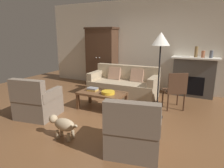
{
  "coord_description": "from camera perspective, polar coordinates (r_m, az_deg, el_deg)",
  "views": [
    {
      "loc": [
        1.96,
        -3.66,
        1.74
      ],
      "look_at": [
        -0.17,
        0.55,
        0.55
      ],
      "focal_mm": 31.72,
      "sensor_mm": 36.0,
      "label": 1
    }
  ],
  "objects": [
    {
      "name": "dog",
      "position": [
        3.54,
        -13.95,
        -11.28
      ],
      "size": [
        0.57,
        0.21,
        0.39
      ],
      "color": "tan",
      "rests_on": "ground"
    },
    {
      "name": "back_wall",
      "position": [
        6.52,
        9.48,
        10.98
      ],
      "size": [
        7.2,
        0.1,
        2.8
      ],
      "primitive_type": "cube",
      "color": "silver",
      "rests_on": "ground"
    },
    {
      "name": "side_chair_wooden",
      "position": [
        4.82,
        17.79,
        -1.29
      ],
      "size": [
        0.6,
        0.6,
        0.9
      ],
      "color": "#472D1E",
      "rests_on": "ground"
    },
    {
      "name": "armchair_near_left",
      "position": [
        4.53,
        -20.82,
        -5.13
      ],
      "size": [
        0.89,
        0.89,
        0.88
      ],
      "color": "#756656",
      "rests_on": "ground"
    },
    {
      "name": "armoire",
      "position": [
        6.81,
        -2.92,
        7.77
      ],
      "size": [
        1.06,
        0.57,
        1.96
      ],
      "color": "#472D1E",
      "rests_on": "ground"
    },
    {
      "name": "book_stack",
      "position": [
        4.78,
        -5.62,
        -1.49
      ],
      "size": [
        0.25,
        0.18,
        0.07
      ],
      "color": "gold",
      "rests_on": "coffee_table"
    },
    {
      "name": "coffee_table",
      "position": [
        4.66,
        -2.92,
        -3.02
      ],
      "size": [
        1.1,
        0.6,
        0.42
      ],
      "color": "brown",
      "rests_on": "ground"
    },
    {
      "name": "ground_plane",
      "position": [
        4.5,
        -1.26,
        -8.58
      ],
      "size": [
        9.6,
        9.6,
        0.0
      ],
      "primitive_type": "plane",
      "color": "brown"
    },
    {
      "name": "fruit_bowl",
      "position": [
        4.5,
        -1.13,
        -2.46
      ],
      "size": [
        0.31,
        0.31,
        0.06
      ],
      "primitive_type": "cylinder",
      "color": "gold",
      "rests_on": "coffee_table"
    },
    {
      "name": "mantel_vase_slate",
      "position": [
        5.96,
        26.7,
        7.67
      ],
      "size": [
        0.09,
        0.09,
        0.2
      ],
      "primitive_type": "cylinder",
      "color": "#565B66",
      "rests_on": "fireplace"
    },
    {
      "name": "mantel_vase_terracotta",
      "position": [
        5.97,
        24.77,
        7.81
      ],
      "size": [
        0.09,
        0.09,
        0.19
      ],
      "primitive_type": "cylinder",
      "color": "#A86042",
      "rests_on": "fireplace"
    },
    {
      "name": "floor_lamp",
      "position": [
        4.09,
        13.85,
        11.06
      ],
      "size": [
        0.36,
        0.36,
        1.78
      ],
      "color": "black",
      "rests_on": "ground"
    },
    {
      "name": "fireplace",
      "position": [
        6.08,
        22.47,
        1.97
      ],
      "size": [
        1.26,
        0.48,
        1.12
      ],
      "color": "#4C4947",
      "rests_on": "ground"
    },
    {
      "name": "mantel_vase_bronze",
      "position": [
        5.97,
        23.09,
        8.53
      ],
      "size": [
        0.09,
        0.09,
        0.3
      ],
      "primitive_type": "cylinder",
      "color": "olive",
      "rests_on": "fireplace"
    },
    {
      "name": "armchair_near_right",
      "position": [
        3.05,
        6.25,
        -13.75
      ],
      "size": [
        0.91,
        0.91,
        0.88
      ],
      "color": "#756656",
      "rests_on": "ground"
    },
    {
      "name": "couch",
      "position": [
        5.68,
        3.36,
        -0.37
      ],
      "size": [
        1.94,
        0.9,
        0.86
      ],
      "color": "tan",
      "rests_on": "ground"
    }
  ]
}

